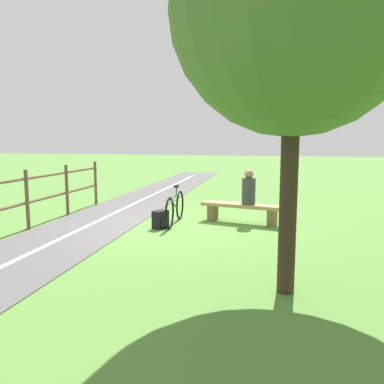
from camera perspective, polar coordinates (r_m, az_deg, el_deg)
The scene contains 6 objects.
ground_plane at distance 8.65m, azimuth -3.25°, elevation -5.05°, with size 80.00×80.00×0.00m, color #548438.
bench at distance 8.95m, azimuth 7.38°, elevation -2.58°, with size 1.95×0.72×0.45m.
person_seated at distance 8.83m, azimuth 8.42°, elevation 0.47°, with size 0.36×0.36×0.80m.
bicycle at distance 8.78m, azimuth -2.54°, elevation -2.39°, with size 0.19×1.75×0.88m.
backpack at distance 8.40m, azimuth -4.67°, elevation -4.10°, with size 0.34×0.40×0.39m.
tree_far_right at distance 5.02m, azimuth 15.03°, elevation 24.67°, with size 2.93×2.93×4.87m.
Camera 1 is at (-2.67, 8.01, 1.91)m, focal length 35.87 mm.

